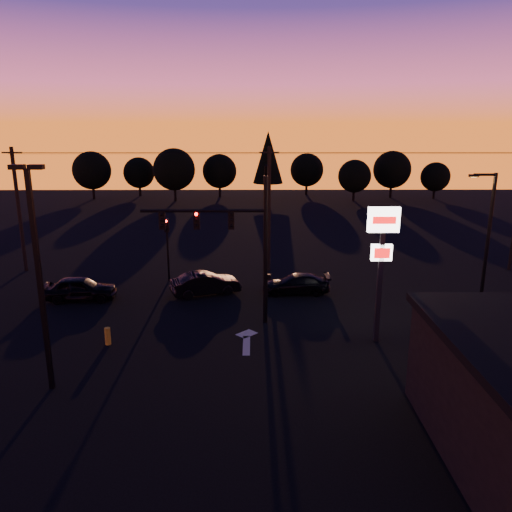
% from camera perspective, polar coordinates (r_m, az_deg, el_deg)
% --- Properties ---
extents(ground, '(120.00, 120.00, 0.00)m').
position_cam_1_polar(ground, '(24.07, -2.34, -11.20)').
color(ground, black).
rests_on(ground, ground).
extents(lane_arrow, '(1.20, 3.10, 0.01)m').
position_cam_1_polar(lane_arrow, '(25.56, -1.08, -9.54)').
color(lane_arrow, beige).
rests_on(lane_arrow, ground).
extents(traffic_signal_mast, '(6.79, 0.52, 8.58)m').
position_cam_1_polar(traffic_signal_mast, '(26.22, -2.39, 2.46)').
color(traffic_signal_mast, black).
rests_on(traffic_signal_mast, ground).
extents(secondary_signal, '(0.30, 0.31, 4.35)m').
position_cam_1_polar(secondary_signal, '(34.46, -10.11, 1.75)').
color(secondary_signal, black).
rests_on(secondary_signal, ground).
extents(parking_lot_light, '(1.25, 0.30, 9.14)m').
position_cam_1_polar(parking_lot_light, '(21.05, -23.65, -1.03)').
color(parking_lot_light, black).
rests_on(parking_lot_light, ground).
extents(pylon_sign, '(1.50, 0.28, 6.80)m').
position_cam_1_polar(pylon_sign, '(24.57, 14.20, 1.10)').
color(pylon_sign, black).
rests_on(pylon_sign, ground).
extents(streetlight, '(1.55, 0.35, 8.00)m').
position_cam_1_polar(streetlight, '(30.72, 24.86, 1.95)').
color(streetlight, black).
rests_on(streetlight, ground).
extents(utility_pole_0, '(1.40, 0.26, 9.00)m').
position_cam_1_polar(utility_pole_0, '(39.81, -25.48, 4.83)').
color(utility_pole_0, black).
rests_on(utility_pole_0, ground).
extents(utility_pole_1, '(1.40, 0.26, 9.00)m').
position_cam_1_polar(utility_pole_1, '(36.11, 1.49, 5.38)').
color(utility_pole_1, black).
rests_on(utility_pole_1, ground).
extents(power_wires, '(36.00, 1.22, 0.07)m').
position_cam_1_polar(power_wires, '(35.66, 1.53, 11.69)').
color(power_wires, black).
rests_on(power_wires, ground).
extents(bollard, '(0.29, 0.29, 0.87)m').
position_cam_1_polar(bollard, '(25.97, -16.58, -8.77)').
color(bollard, gold).
rests_on(bollard, ground).
extents(tree_0, '(5.36, 5.36, 6.74)m').
position_cam_1_polar(tree_0, '(75.42, -18.26, 9.27)').
color(tree_0, black).
rests_on(tree_0, ground).
extents(tree_1, '(4.54, 4.54, 5.71)m').
position_cam_1_polar(tree_1, '(76.79, -13.23, 9.24)').
color(tree_1, black).
rests_on(tree_1, ground).
extents(tree_2, '(5.77, 5.78, 7.26)m').
position_cam_1_polar(tree_2, '(70.70, -9.34, 9.74)').
color(tree_2, black).
rests_on(tree_2, ground).
extents(tree_3, '(4.95, 4.95, 6.22)m').
position_cam_1_polar(tree_3, '(74.06, -4.19, 9.64)').
color(tree_3, black).
rests_on(tree_3, ground).
extents(tree_4, '(4.18, 4.18, 9.50)m').
position_cam_1_polar(tree_4, '(70.77, 1.39, 11.20)').
color(tree_4, black).
rests_on(tree_4, ground).
extents(tree_5, '(4.95, 4.95, 6.22)m').
position_cam_1_polar(tree_5, '(76.34, 5.83, 9.76)').
color(tree_5, black).
rests_on(tree_5, ground).
extents(tree_6, '(4.54, 4.54, 5.71)m').
position_cam_1_polar(tree_6, '(71.38, 11.20, 8.94)').
color(tree_6, black).
rests_on(tree_6, ground).
extents(tree_7, '(5.36, 5.36, 6.74)m').
position_cam_1_polar(tree_7, '(75.63, 15.29, 9.50)').
color(tree_7, black).
rests_on(tree_7, ground).
extents(tree_8, '(4.12, 4.12, 5.19)m').
position_cam_1_polar(tree_8, '(76.59, 19.81, 8.51)').
color(tree_8, black).
rests_on(tree_8, ground).
extents(car_left, '(4.46, 2.05, 1.48)m').
position_cam_1_polar(car_left, '(32.63, -19.45, -3.52)').
color(car_left, black).
rests_on(car_left, ground).
extents(car_mid, '(4.62, 2.93, 1.44)m').
position_cam_1_polar(car_mid, '(31.93, -5.78, -3.15)').
color(car_mid, black).
rests_on(car_mid, ground).
extents(car_right, '(4.32, 1.80, 1.25)m').
position_cam_1_polar(car_right, '(32.13, 4.60, -3.18)').
color(car_right, black).
rests_on(car_right, ground).
extents(suv_parked, '(4.60, 5.65, 1.43)m').
position_cam_1_polar(suv_parked, '(23.61, 26.44, -11.50)').
color(suv_parked, black).
rests_on(suv_parked, ground).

